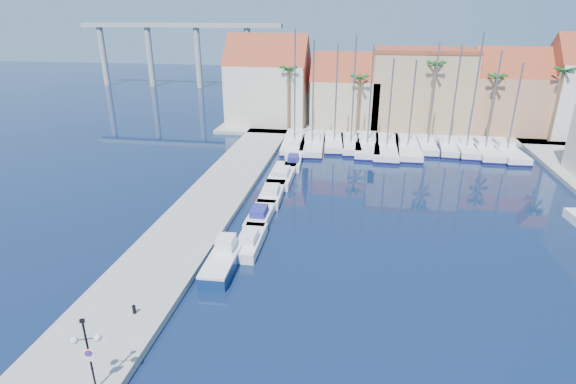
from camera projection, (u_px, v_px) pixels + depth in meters
name	position (u px, v px, depth m)	size (l,w,h in m)	color
ground	(275.00, 309.00, 27.48)	(260.00, 260.00, 0.00)	black
quay_west	(206.00, 207.00, 41.10)	(6.00, 77.00, 0.50)	gray
shore_north	(396.00, 127.00, 69.83)	(54.00, 16.00, 0.50)	gray
lamp_post	(87.00, 344.00, 20.05)	(1.29, 0.69, 3.96)	black
bollard	(134.00, 309.00, 26.16)	(0.21, 0.21, 0.53)	black
fishing_boat	(223.00, 260.00, 31.63)	(2.01, 5.65, 1.96)	navy
motorboat_west_0	(250.00, 241.00, 34.47)	(1.80, 5.42, 1.40)	white
motorboat_west_1	(260.00, 215.00, 38.92)	(1.82, 5.64, 1.40)	white
motorboat_west_2	(272.00, 193.00, 43.60)	(2.25, 6.29, 1.40)	white
motorboat_west_3	(282.00, 175.00, 48.53)	(2.49, 7.52, 1.40)	white
motorboat_west_4	(293.00, 162.00, 52.78)	(2.10, 5.54, 1.40)	white
motorboat_west_5	(294.00, 148.00, 58.15)	(2.72, 6.70, 1.40)	white
motorboat_west_6	(300.00, 138.00, 62.79)	(3.01, 7.43, 1.40)	white
sailboat_0	(295.00, 141.00, 60.74)	(3.70, 11.39, 14.98)	white
sailboat_1	(312.00, 143.00, 59.90)	(3.63, 11.33, 13.71)	white
sailboat_2	(334.00, 141.00, 60.69)	(3.10, 9.54, 13.14)	white
sailboat_3	(351.00, 143.00, 59.70)	(3.15, 9.26, 14.31)	white
sailboat_4	(367.00, 144.00, 59.40)	(3.09, 11.69, 13.16)	white
sailboat_5	(387.00, 147.00, 58.41)	(3.61, 11.91, 11.70)	white
sailboat_6	(407.00, 147.00, 58.24)	(2.96, 11.15, 11.56)	white
sailboat_7	(427.00, 145.00, 59.05)	(2.28, 8.22, 13.45)	white
sailboat_8	(448.00, 146.00, 58.41)	(2.83, 8.29, 13.26)	white
sailboat_9	(466.00, 147.00, 57.97)	(2.66, 8.71, 14.76)	white
sailboat_10	(484.00, 149.00, 57.49)	(2.78, 10.03, 12.76)	white
sailboat_11	(505.00, 150.00, 56.93)	(3.43, 10.59, 11.41)	white
building_0	(268.00, 84.00, 69.57)	(12.30, 9.00, 13.50)	beige
building_1	(346.00, 94.00, 68.23)	(10.30, 8.00, 11.00)	tan
building_2	(420.00, 88.00, 67.14)	(14.20, 10.20, 11.50)	tan
building_3	(506.00, 94.00, 64.57)	(10.30, 8.00, 12.00)	#B2765A
palm_0	(289.00, 71.00, 63.44)	(2.60, 2.60, 10.15)	brown
palm_1	(360.00, 80.00, 62.29)	(2.60, 2.60, 9.15)	brown
palm_2	(436.00, 67.00, 60.09)	(2.60, 2.60, 11.15)	brown
palm_3	(497.00, 79.00, 59.41)	(2.60, 2.60, 9.65)	brown
palm_4	(564.00, 73.00, 57.86)	(2.60, 2.60, 10.65)	brown
viaduct	(176.00, 42.00, 104.59)	(48.00, 2.20, 14.45)	#9E9E99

